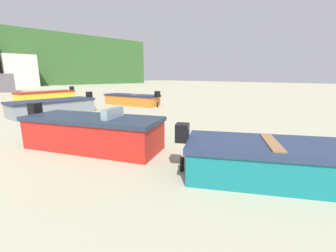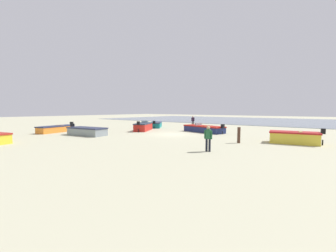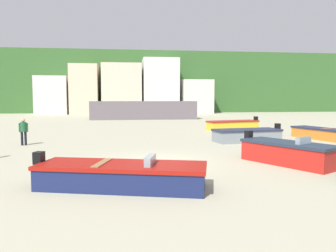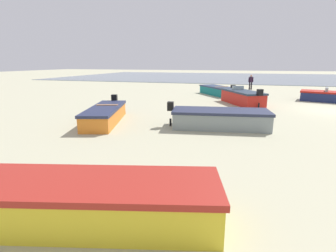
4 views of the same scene
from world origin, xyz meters
name	(u,v)px [view 2 (image 2 of 4)]	position (x,y,z in m)	size (l,w,h in m)	color
ground_plane	(172,134)	(0.00, 0.00, 0.00)	(160.00, 160.00, 0.00)	#AEAB8D
tidal_water	(263,121)	(0.00, -36.00, 0.03)	(80.00, 36.00, 0.06)	gray
boat_navy_1	(204,129)	(-1.60, -4.06, 0.40)	(5.63, 3.03, 1.09)	navy
boat_orange_2	(56,129)	(11.94, 6.66, 0.40)	(2.51, 4.70, 1.11)	orange
boat_teal_3	(156,125)	(7.57, -6.01, 0.40)	(3.89, 4.59, 1.10)	#147376
boat_yellow_4	(294,137)	(-11.32, -0.79, 0.48)	(3.83, 2.17, 1.25)	gold
boat_red_5	(143,127)	(5.43, -1.17, 0.49)	(3.26, 4.27, 1.28)	red
boat_grey_6	(87,131)	(6.38, 6.13, 0.42)	(4.70, 2.31, 1.15)	gray
mooring_post_near_water	(239,135)	(-7.83, 1.61, 0.63)	(0.24, 0.24, 1.26)	#492E23
beach_walker_foreground	(193,120)	(4.59, -11.74, 0.95)	(0.53, 0.43, 1.62)	black
beach_walker_distant	(208,137)	(-7.56, 6.27, 0.95)	(0.54, 0.38, 1.62)	black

